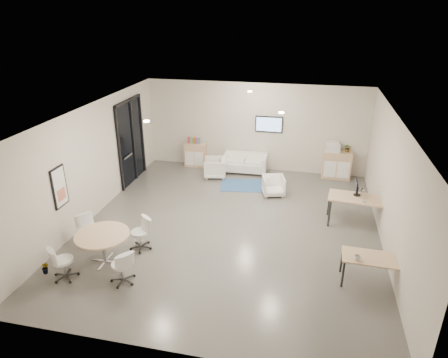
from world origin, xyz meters
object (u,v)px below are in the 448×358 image
Objects in this scene: loveseat at (245,163)px; round_table at (102,237)px; desk_rear at (357,200)px; desk_front at (372,260)px; sideboard_left at (195,155)px; sideboard_right at (337,165)px; armchair_right at (274,185)px; armchair_left at (215,167)px.

loveseat is 1.26× the size of round_table.
desk_rear is 2.70m from desk_front.
sideboard_left is 6.50m from desk_rear.
round_table is at bearing -145.90° from desk_rear.
loveseat is 0.99× the size of desk_rear.
desk_rear reaches higher than round_table.
desk_front is at bearing -58.83° from loveseat.
loveseat is at bearing 70.02° from round_table.
sideboard_right reaches higher than sideboard_left.
sideboard_right is 0.62× the size of loveseat.
armchair_right is at bearing -136.80° from sideboard_right.
round_table reaches higher than desk_front.
armchair_left reaches higher than desk_front.
loveseat is 6.77m from round_table.
loveseat is 1.22× the size of desk_front.
round_table is (-0.36, -6.52, 0.24)m from sideboard_left.
armchair_right is (2.21, -1.05, -0.03)m from armchair_left.
sideboard_left reaches higher than armchair_left.
loveseat is at bearing 115.06° from armchair_left.
armchair_left is at bearing 158.14° from desk_rear.
desk_rear is at bearing 51.61° from armchair_left.
desk_rear is at bearing -42.31° from loveseat.
desk_rear reaches higher than desk_front.
armchair_right is at bearing 156.40° from desk_rear.
desk_rear is 6.78m from round_table.
sideboard_left is 6.53m from round_table.
desk_front is (0.51, -5.95, 0.11)m from sideboard_right.
sideboard_right is 3.29m from desk_rear.
loveseat is 6.93m from desk_front.
round_table reaches higher than armchair_left.
loveseat is 2.15m from armchair_right.
armchair_left is at bearing -168.67° from sideboard_right.
sideboard_left is at bearing 86.87° from round_table.
armchair_left is at bearing -42.16° from sideboard_left.
loveseat is at bearing -4.87° from sideboard_left.
armchair_left is (-0.98, -0.71, 0.06)m from loveseat.
sideboard_left is 8.28m from desk_front.
sideboard_right is 0.78× the size of round_table.
round_table is at bearing -24.14° from armchair_left.
sideboard_left is at bearing 155.21° from desk_rear.
sideboard_left reaches higher than armchair_right.
round_table is at bearing -142.66° from armchair_right.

